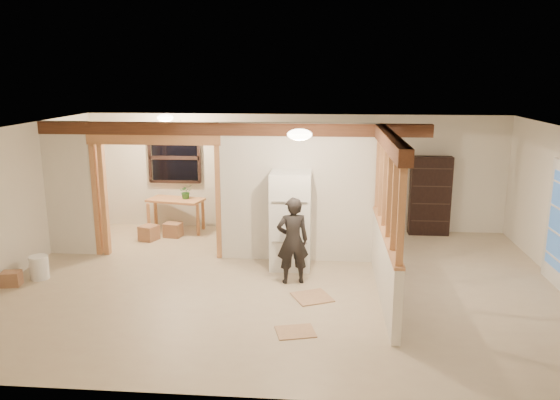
# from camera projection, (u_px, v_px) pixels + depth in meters

# --- Properties ---
(floor) EXTENTS (9.00, 6.50, 0.01)m
(floor) POSITION_uv_depth(u_px,v_px,m) (282.00, 283.00, 8.90)
(floor) COLOR #BDAC8D
(floor) RESTS_ON ground
(ceiling) EXTENTS (9.00, 6.50, 0.01)m
(ceiling) POSITION_uv_depth(u_px,v_px,m) (282.00, 129.00, 8.33)
(ceiling) COLOR white
(wall_back) EXTENTS (9.00, 0.01, 2.50)m
(wall_back) POSITION_uv_depth(u_px,v_px,m) (294.00, 172.00, 11.77)
(wall_back) COLOR beige
(wall_back) RESTS_ON floor
(wall_front) EXTENTS (9.00, 0.01, 2.50)m
(wall_front) POSITION_uv_depth(u_px,v_px,m) (255.00, 287.00, 5.46)
(wall_front) COLOR beige
(wall_front) RESTS_ON floor
(wall_left) EXTENTS (0.01, 6.50, 2.50)m
(wall_left) POSITION_uv_depth(u_px,v_px,m) (10.00, 203.00, 8.99)
(wall_left) COLOR beige
(wall_left) RESTS_ON floor
(partition_left_stub) EXTENTS (0.90, 0.12, 2.50)m
(partition_left_stub) POSITION_uv_depth(u_px,v_px,m) (70.00, 189.00, 10.11)
(partition_left_stub) COLOR silver
(partition_left_stub) RESTS_ON floor
(partition_center) EXTENTS (2.80, 0.12, 2.50)m
(partition_center) POSITION_uv_depth(u_px,v_px,m) (298.00, 193.00, 9.77)
(partition_center) COLOR silver
(partition_center) RESTS_ON floor
(doorway_frame) EXTENTS (2.46, 0.14, 2.20)m
(doorway_frame) POSITION_uv_depth(u_px,v_px,m) (157.00, 198.00, 10.01)
(doorway_frame) COLOR tan
(doorway_frame) RESTS_ON floor
(header_beam_back) EXTENTS (7.00, 0.18, 0.22)m
(header_beam_back) POSITION_uv_depth(u_px,v_px,m) (231.00, 129.00, 9.61)
(header_beam_back) COLOR #58311E
(header_beam_back) RESTS_ON ceiling
(header_beam_right) EXTENTS (0.18, 3.30, 0.22)m
(header_beam_right) POSITION_uv_depth(u_px,v_px,m) (390.00, 142.00, 7.84)
(header_beam_right) COLOR #58311E
(header_beam_right) RESTS_ON ceiling
(pony_wall) EXTENTS (0.12, 3.20, 1.00)m
(pony_wall) POSITION_uv_depth(u_px,v_px,m) (384.00, 265.00, 8.27)
(pony_wall) COLOR silver
(pony_wall) RESTS_ON floor
(stud_partition) EXTENTS (0.14, 3.20, 1.32)m
(stud_partition) POSITION_uv_depth(u_px,v_px,m) (388.00, 190.00, 8.00)
(stud_partition) COLOR tan
(stud_partition) RESTS_ON pony_wall
(window_back) EXTENTS (1.12, 0.10, 1.10)m
(window_back) POSITION_uv_depth(u_px,v_px,m) (174.00, 158.00, 11.84)
(window_back) COLOR black
(window_back) RESTS_ON wall_back
(french_door) EXTENTS (0.12, 0.86, 2.00)m
(french_door) POSITION_uv_depth(u_px,v_px,m) (559.00, 223.00, 8.70)
(french_door) COLOR white
(french_door) RESTS_ON floor
(ceiling_dome_main) EXTENTS (0.36, 0.36, 0.16)m
(ceiling_dome_main) POSITION_uv_depth(u_px,v_px,m) (300.00, 135.00, 7.83)
(ceiling_dome_main) COLOR #FFEABF
(ceiling_dome_main) RESTS_ON ceiling
(ceiling_dome_util) EXTENTS (0.32, 0.32, 0.14)m
(ceiling_dome_util) POSITION_uv_depth(u_px,v_px,m) (165.00, 118.00, 10.78)
(ceiling_dome_util) COLOR #FFEABF
(ceiling_dome_util) RESTS_ON ceiling
(hanging_bulb) EXTENTS (0.07, 0.07, 0.07)m
(hanging_bulb) POSITION_uv_depth(u_px,v_px,m) (181.00, 137.00, 10.12)
(hanging_bulb) COLOR #FFD88C
(hanging_bulb) RESTS_ON ceiling
(refrigerator) EXTENTS (0.70, 0.68, 1.69)m
(refrigerator) POSITION_uv_depth(u_px,v_px,m) (291.00, 220.00, 9.48)
(refrigerator) COLOR silver
(refrigerator) RESTS_ON floor
(woman) EXTENTS (0.58, 0.45, 1.43)m
(woman) POSITION_uv_depth(u_px,v_px,m) (293.00, 241.00, 8.77)
(woman) COLOR black
(woman) RESTS_ON floor
(work_table) EXTENTS (1.25, 0.81, 0.73)m
(work_table) POSITION_uv_depth(u_px,v_px,m) (176.00, 215.00, 11.71)
(work_table) COLOR tan
(work_table) RESTS_ON floor
(potted_plant) EXTENTS (0.35, 0.33, 0.31)m
(potted_plant) POSITION_uv_depth(u_px,v_px,m) (186.00, 192.00, 11.61)
(potted_plant) COLOR #376B2B
(potted_plant) RESTS_ON work_table
(shop_vac) EXTENTS (0.63, 0.63, 0.67)m
(shop_vac) POSITION_uv_depth(u_px,v_px,m) (90.00, 221.00, 11.37)
(shop_vac) COLOR maroon
(shop_vac) RESTS_ON floor
(bookshelf) EXTENTS (0.83, 0.28, 1.67)m
(bookshelf) POSITION_uv_depth(u_px,v_px,m) (430.00, 196.00, 11.43)
(bookshelf) COLOR black
(bookshelf) RESTS_ON floor
(bucket) EXTENTS (0.32, 0.32, 0.39)m
(bucket) POSITION_uv_depth(u_px,v_px,m) (39.00, 267.00, 9.05)
(bucket) COLOR silver
(bucket) RESTS_ON floor
(box_util_a) EXTENTS (0.39, 0.34, 0.29)m
(box_util_a) POSITION_uv_depth(u_px,v_px,m) (173.00, 230.00, 11.40)
(box_util_a) COLOR #9D6C4C
(box_util_a) RESTS_ON floor
(box_util_b) EXTENTS (0.42, 0.42, 0.30)m
(box_util_b) POSITION_uv_depth(u_px,v_px,m) (149.00, 233.00, 11.17)
(box_util_b) COLOR #9D6C4C
(box_util_b) RESTS_ON floor
(box_front) EXTENTS (0.33, 0.29, 0.24)m
(box_front) POSITION_uv_depth(u_px,v_px,m) (11.00, 279.00, 8.76)
(box_front) COLOR #9D6C4C
(box_front) RESTS_ON floor
(floor_panel_near) EXTENTS (0.70, 0.70, 0.02)m
(floor_panel_near) POSITION_uv_depth(u_px,v_px,m) (312.00, 297.00, 8.31)
(floor_panel_near) COLOR tan
(floor_panel_near) RESTS_ON floor
(floor_panel_far) EXTENTS (0.59, 0.51, 0.02)m
(floor_panel_far) POSITION_uv_depth(u_px,v_px,m) (295.00, 332.00, 7.20)
(floor_panel_far) COLOR tan
(floor_panel_far) RESTS_ON floor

